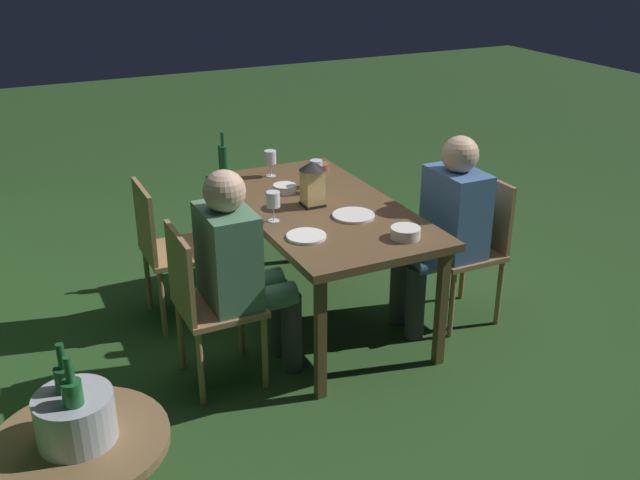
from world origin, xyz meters
TOP-DOWN VIEW (x-y plane):
  - ground_plane at (0.00, 0.00)m, footprint 16.00×16.00m
  - dining_table at (0.00, 0.00)m, footprint 1.63×0.86m
  - chair_side_right_b at (0.37, 0.82)m, footprint 0.42×0.40m
  - chair_side_left_a at (-0.37, -0.82)m, footprint 0.42×0.40m
  - person_in_blue at (-0.37, -0.62)m, footprint 0.38×0.47m
  - chair_side_right_a at (-0.37, 0.82)m, footprint 0.42×0.40m
  - person_in_green at (-0.37, 0.62)m, footprint 0.38×0.47m
  - lantern_centerpiece at (0.02, 0.04)m, footprint 0.15×0.15m
  - green_bottle_on_table at (0.74, 0.32)m, footprint 0.07×0.07m
  - wine_glass_a at (0.61, 0.06)m, footprint 0.08×0.08m
  - wine_glass_b at (0.21, -0.05)m, footprint 0.08×0.08m
  - wine_glass_c at (0.30, -0.12)m, footprint 0.08×0.08m
  - wine_glass_d at (-0.11, 0.33)m, footprint 0.08×0.08m
  - plate_a at (-0.24, -0.09)m, footprint 0.24×0.24m
  - plate_b at (-0.39, 0.27)m, footprint 0.21×0.21m
  - bowl_olives at (0.29, 0.10)m, footprint 0.14×0.14m
  - bowl_bread at (-0.62, -0.19)m, footprint 0.16×0.16m
  - bowl_salad at (0.57, -0.28)m, footprint 0.12×0.12m
  - ice_bucket at (-1.42, 1.58)m, footprint 0.26×0.26m

SIDE VIEW (x-z plane):
  - ground_plane at x=0.00m, z-range 0.00..0.00m
  - chair_side_right_b at x=0.37m, z-range 0.05..0.92m
  - chair_side_left_a at x=-0.37m, z-range 0.05..0.92m
  - chair_side_right_a at x=-0.37m, z-range 0.05..0.92m
  - person_in_blue at x=-0.37m, z-range 0.06..1.21m
  - person_in_green at x=-0.37m, z-range 0.06..1.21m
  - dining_table at x=0.00m, z-range 0.31..1.04m
  - plate_a at x=-0.24m, z-range 0.73..0.75m
  - plate_b at x=-0.39m, z-range 0.73..0.75m
  - ice_bucket at x=-1.42m, z-range 0.58..0.93m
  - bowl_olives at x=0.29m, z-range 0.73..0.78m
  - bowl_salad at x=0.57m, z-range 0.73..0.78m
  - bowl_bread at x=-0.62m, z-range 0.73..0.79m
  - green_bottle_on_table at x=0.74m, z-range 0.69..0.98m
  - wine_glass_a at x=0.61m, z-range 0.76..0.93m
  - wine_glass_b at x=0.21m, z-range 0.76..0.93m
  - wine_glass_c at x=0.30m, z-range 0.76..0.93m
  - wine_glass_d at x=-0.11m, z-range 0.76..0.93m
  - lantern_centerpiece at x=0.02m, z-range 0.75..1.01m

